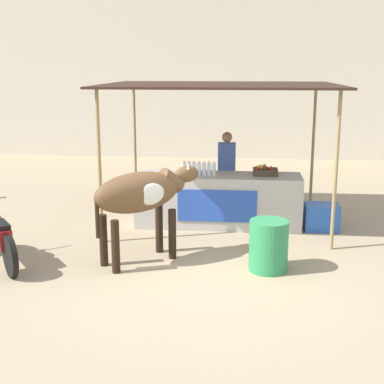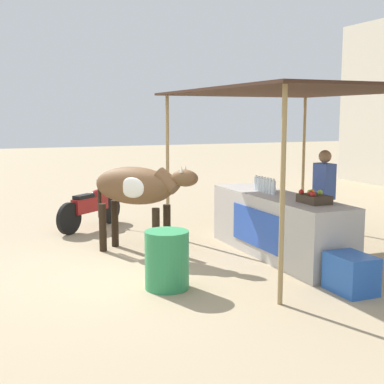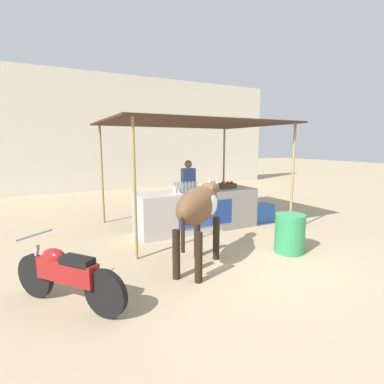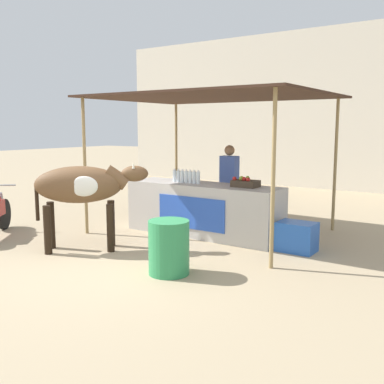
{
  "view_description": "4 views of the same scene",
  "coord_description": "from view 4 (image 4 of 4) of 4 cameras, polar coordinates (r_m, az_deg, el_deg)",
  "views": [
    {
      "loc": [
        0.44,
        -7.32,
        2.9
      ],
      "look_at": [
        -0.34,
        0.77,
        0.97
      ],
      "focal_mm": 50.0,
      "sensor_mm": 36.0,
      "label": 1
    },
    {
      "loc": [
        7.02,
        -2.21,
        2.19
      ],
      "look_at": [
        -0.28,
        0.86,
        1.05
      ],
      "focal_mm": 50.0,
      "sensor_mm": 36.0,
      "label": 2
    },
    {
      "loc": [
        -3.4,
        -3.99,
        2.07
      ],
      "look_at": [
        -0.48,
        1.59,
        1.05
      ],
      "focal_mm": 28.0,
      "sensor_mm": 36.0,
      "label": 3
    },
    {
      "loc": [
        4.44,
        -4.7,
        2.01
      ],
      "look_at": [
        0.26,
        1.45,
        0.92
      ],
      "focal_mm": 42.0,
      "sensor_mm": 36.0,
      "label": 4
    }
  ],
  "objects": [
    {
      "name": "stall_counter",
      "position": [
        8.35,
        1.42,
        -2.23
      ],
      "size": [
        3.0,
        0.82,
        0.96
      ],
      "color": "#B2ADA8",
      "rests_on": "ground"
    },
    {
      "name": "water_barrel",
      "position": [
        6.18,
        -2.96,
        -7.02
      ],
      "size": [
        0.56,
        0.56,
        0.75
      ],
      "primitive_type": "cylinder",
      "color": "#2D8C51",
      "rests_on": "ground"
    },
    {
      "name": "ground_plane",
      "position": [
        6.77,
        -8.85,
        -9.03
      ],
      "size": [
        60.0,
        60.0,
        0.0
      ],
      "primitive_type": "plane",
      "color": "tan"
    },
    {
      "name": "fruit_crate",
      "position": [
        7.89,
        6.76,
        1.16
      ],
      "size": [
        0.44,
        0.32,
        0.18
      ],
      "color": "#3F3326",
      "rests_on": "stall_counter"
    },
    {
      "name": "vendor_behind_counter",
      "position": [
        8.86,
        4.74,
        0.78
      ],
      "size": [
        0.34,
        0.22,
        1.65
      ],
      "color": "#383842",
      "rests_on": "ground"
    },
    {
      "name": "water_bottle_row",
      "position": [
        8.41,
        -0.75,
        1.95
      ],
      "size": [
        0.61,
        0.07,
        0.25
      ],
      "color": "silver",
      "rests_on": "stall_counter"
    },
    {
      "name": "cooler_box",
      "position": [
        7.49,
        13.16,
        -5.57
      ],
      "size": [
        0.6,
        0.44,
        0.48
      ],
      "primitive_type": "cube",
      "color": "blue",
      "rests_on": "ground"
    },
    {
      "name": "stall_awning",
      "position": [
        8.48,
        2.6,
        11.44
      ],
      "size": [
        4.2,
        3.2,
        2.57
      ],
      "color": "#382319",
      "rests_on": "ground"
    },
    {
      "name": "cow",
      "position": [
        7.45,
        -13.65,
        0.57
      ],
      "size": [
        1.59,
        1.49,
        1.44
      ],
      "color": "brown",
      "rests_on": "ground"
    },
    {
      "name": "building_wall_far",
      "position": [
        15.2,
        17.48,
        9.96
      ],
      "size": [
        16.0,
        0.5,
        5.09
      ],
      "primitive_type": "cube",
      "color": "beige",
      "rests_on": "ground"
    }
  ]
}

